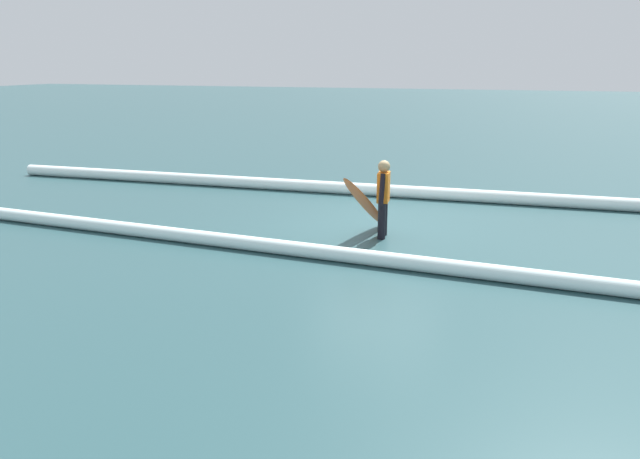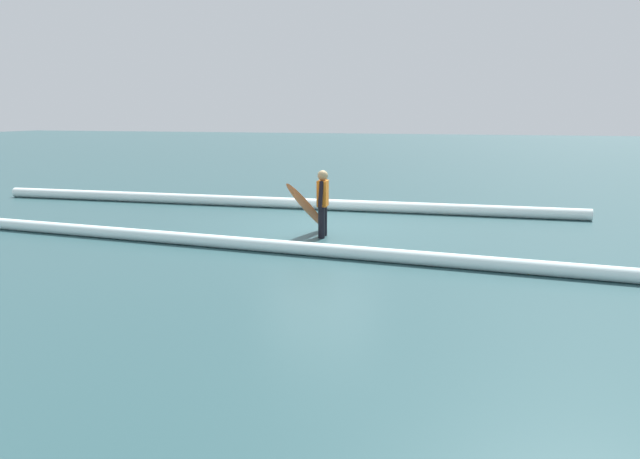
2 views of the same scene
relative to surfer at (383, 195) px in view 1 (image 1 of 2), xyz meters
name	(u,v)px [view 1 (image 1 of 2)]	position (x,y,z in m)	size (l,w,h in m)	color
ground_plane	(378,224)	(0.30, -0.92, -0.79)	(126.79, 126.79, 0.00)	#284A4E
surfer	(383,195)	(0.00, 0.00, 0.00)	(0.23, 0.65, 1.42)	black
surfboard	(366,203)	(0.32, 0.03, -0.18)	(0.59, 1.82, 1.26)	#E55926
wave_crest_foreground	(311,186)	(2.60, -3.47, -0.65)	(0.29, 0.29, 16.81)	white
wave_crest_midground	(297,249)	(1.07, 1.62, -0.67)	(0.25, 0.25, 14.85)	white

